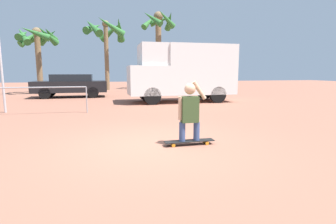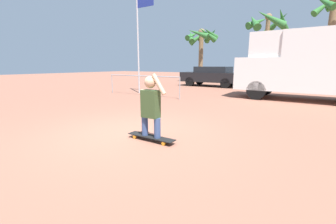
{
  "view_description": "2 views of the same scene",
  "coord_description": "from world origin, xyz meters",
  "px_view_note": "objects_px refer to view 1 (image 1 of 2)",
  "views": [
    {
      "loc": [
        -1.0,
        -5.68,
        1.64
      ],
      "look_at": [
        0.46,
        0.43,
        0.68
      ],
      "focal_mm": 28.0,
      "sensor_mm": 36.0,
      "label": 1
    },
    {
      "loc": [
        3.71,
        -3.84,
        1.62
      ],
      "look_at": [
        0.9,
        0.34,
        0.56
      ],
      "focal_mm": 24.0,
      "sensor_mm": 36.0,
      "label": 2
    }
  ],
  "objects_px": {
    "camper_van": "(183,71)",
    "flagpole": "(2,30)",
    "palm_tree_near_van": "(159,30)",
    "parked_car_black": "(71,85)",
    "person_skateboarder": "(190,109)",
    "skateboard": "(189,141)",
    "palm_tree_center_background": "(106,32)",
    "palm_tree_far_left": "(38,39)"
  },
  "relations": [
    {
      "from": "camper_van",
      "to": "flagpole",
      "type": "distance_m",
      "value": 8.49
    },
    {
      "from": "camper_van",
      "to": "flagpole",
      "type": "relative_size",
      "value": 1.04
    },
    {
      "from": "camper_van",
      "to": "flagpole",
      "type": "height_order",
      "value": "flagpole"
    },
    {
      "from": "camper_van",
      "to": "palm_tree_near_van",
      "type": "xyz_separation_m",
      "value": [
        0.91,
        11.02,
        3.83
      ]
    },
    {
      "from": "parked_car_black",
      "to": "person_skateboarder",
      "type": "bearing_deg",
      "value": -72.48
    },
    {
      "from": "skateboard",
      "to": "palm_tree_center_background",
      "type": "relative_size",
      "value": 0.18
    },
    {
      "from": "skateboard",
      "to": "person_skateboarder",
      "type": "distance_m",
      "value": 0.74
    },
    {
      "from": "camper_van",
      "to": "palm_tree_far_left",
      "type": "xyz_separation_m",
      "value": [
        -8.91,
        7.51,
        2.33
      ]
    },
    {
      "from": "flagpole",
      "to": "palm_tree_far_left",
      "type": "bearing_deg",
      "value": 95.08
    },
    {
      "from": "person_skateboarder",
      "to": "palm_tree_near_van",
      "type": "relative_size",
      "value": 0.19
    },
    {
      "from": "skateboard",
      "to": "flagpole",
      "type": "relative_size",
      "value": 0.21
    },
    {
      "from": "camper_van",
      "to": "palm_tree_center_background",
      "type": "bearing_deg",
      "value": 109.85
    },
    {
      "from": "person_skateboarder",
      "to": "palm_tree_far_left",
      "type": "relative_size",
      "value": 0.27
    },
    {
      "from": "person_skateboarder",
      "to": "palm_tree_far_left",
      "type": "distance_m",
      "value": 17.55
    },
    {
      "from": "person_skateboarder",
      "to": "palm_tree_center_background",
      "type": "bearing_deg",
      "value": 94.73
    },
    {
      "from": "camper_van",
      "to": "person_skateboarder",
      "type": "bearing_deg",
      "value": -105.66
    },
    {
      "from": "camper_van",
      "to": "parked_car_black",
      "type": "distance_m",
      "value": 7.68
    },
    {
      "from": "palm_tree_center_background",
      "to": "flagpole",
      "type": "height_order",
      "value": "palm_tree_center_background"
    },
    {
      "from": "palm_tree_far_left",
      "to": "person_skateboarder",
      "type": "bearing_deg",
      "value": -67.72
    },
    {
      "from": "flagpole",
      "to": "skateboard",
      "type": "bearing_deg",
      "value": -47.92
    },
    {
      "from": "skateboard",
      "to": "palm_tree_far_left",
      "type": "xyz_separation_m",
      "value": [
        -6.54,
        15.96,
        3.94
      ]
    },
    {
      "from": "camper_van",
      "to": "palm_tree_far_left",
      "type": "bearing_deg",
      "value": 139.89
    },
    {
      "from": "palm_tree_far_left",
      "to": "flagpole",
      "type": "bearing_deg",
      "value": -84.92
    },
    {
      "from": "parked_car_black",
      "to": "camper_van",
      "type": "bearing_deg",
      "value": -33.45
    },
    {
      "from": "parked_car_black",
      "to": "flagpole",
      "type": "relative_size",
      "value": 0.83
    },
    {
      "from": "parked_car_black",
      "to": "flagpole",
      "type": "distance_m",
      "value": 7.04
    },
    {
      "from": "person_skateboarder",
      "to": "palm_tree_near_van",
      "type": "bearing_deg",
      "value": 80.45
    },
    {
      "from": "person_skateboarder",
      "to": "palm_tree_center_background",
      "type": "height_order",
      "value": "palm_tree_center_background"
    },
    {
      "from": "camper_van",
      "to": "palm_tree_near_van",
      "type": "relative_size",
      "value": 0.79
    },
    {
      "from": "camper_van",
      "to": "palm_tree_near_van",
      "type": "height_order",
      "value": "palm_tree_near_van"
    },
    {
      "from": "person_skateboarder",
      "to": "parked_car_black",
      "type": "relative_size",
      "value": 0.3
    },
    {
      "from": "palm_tree_center_background",
      "to": "palm_tree_far_left",
      "type": "bearing_deg",
      "value": -144.44
    },
    {
      "from": "palm_tree_center_background",
      "to": "parked_car_black",
      "type": "bearing_deg",
      "value": -109.27
    },
    {
      "from": "camper_van",
      "to": "skateboard",
      "type": "bearing_deg",
      "value": -105.65
    },
    {
      "from": "parked_car_black",
      "to": "palm_tree_near_van",
      "type": "xyz_separation_m",
      "value": [
        7.28,
        6.82,
        4.71
      ]
    },
    {
      "from": "person_skateboarder",
      "to": "palm_tree_far_left",
      "type": "height_order",
      "value": "palm_tree_far_left"
    },
    {
      "from": "skateboard",
      "to": "palm_tree_center_background",
      "type": "height_order",
      "value": "palm_tree_center_background"
    },
    {
      "from": "parked_car_black",
      "to": "palm_tree_far_left",
      "type": "relative_size",
      "value": 0.92
    },
    {
      "from": "palm_tree_far_left",
      "to": "flagpole",
      "type": "relative_size",
      "value": 0.9
    },
    {
      "from": "flagpole",
      "to": "palm_tree_center_background",
      "type": "bearing_deg",
      "value": 72.86
    },
    {
      "from": "person_skateboarder",
      "to": "palm_tree_near_van",
      "type": "xyz_separation_m",
      "value": [
        3.28,
        19.48,
        4.7
      ]
    },
    {
      "from": "palm_tree_far_left",
      "to": "flagpole",
      "type": "height_order",
      "value": "flagpole"
    }
  ]
}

